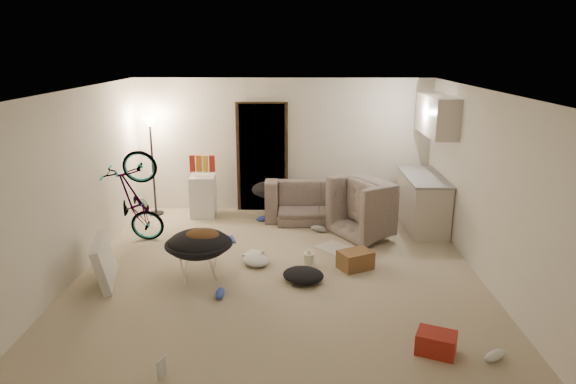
{
  "coord_description": "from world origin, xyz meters",
  "views": [
    {
      "loc": [
        0.23,
        -6.52,
        3.03
      ],
      "look_at": [
        0.12,
        0.6,
        1.02
      ],
      "focal_mm": 32.0,
      "sensor_mm": 36.0,
      "label": 1
    }
  ],
  "objects_px": {
    "armchair": "(378,213)",
    "drink_case_b": "(436,343)",
    "drink_case_a": "(355,260)",
    "juicer": "(309,258)",
    "saucer_chair": "(199,250)",
    "bicycle": "(137,218)",
    "tv_box": "(104,261)",
    "sofa": "(319,203)",
    "floor_lamp": "(151,146)",
    "mini_fridge": "(203,196)",
    "kitchen_counter": "(423,203)"
  },
  "relations": [
    {
      "from": "drink_case_a",
      "to": "floor_lamp",
      "type": "bearing_deg",
      "value": 117.24
    },
    {
      "from": "armchair",
      "to": "mini_fridge",
      "type": "distance_m",
      "value": 3.21
    },
    {
      "from": "sofa",
      "to": "juicer",
      "type": "xyz_separation_m",
      "value": [
        -0.24,
        -2.07,
        -0.19
      ]
    },
    {
      "from": "floor_lamp",
      "to": "bicycle",
      "type": "distance_m",
      "value": 1.72
    },
    {
      "from": "kitchen_counter",
      "to": "armchair",
      "type": "distance_m",
      "value": 0.87
    },
    {
      "from": "floor_lamp",
      "to": "saucer_chair",
      "type": "xyz_separation_m",
      "value": [
        1.33,
        -2.71,
        -0.92
      ]
    },
    {
      "from": "drink_case_b",
      "to": "saucer_chair",
      "type": "bearing_deg",
      "value": 169.55
    },
    {
      "from": "armchair",
      "to": "floor_lamp",
      "type": "bearing_deg",
      "value": 46.87
    },
    {
      "from": "kitchen_counter",
      "to": "drink_case_b",
      "type": "bearing_deg",
      "value": -101.0
    },
    {
      "from": "sofa",
      "to": "saucer_chair",
      "type": "relative_size",
      "value": 2.14
    },
    {
      "from": "sofa",
      "to": "bicycle",
      "type": "bearing_deg",
      "value": 22.59
    },
    {
      "from": "drink_case_b",
      "to": "kitchen_counter",
      "type": "bearing_deg",
      "value": 101.72
    },
    {
      "from": "floor_lamp",
      "to": "kitchen_counter",
      "type": "xyz_separation_m",
      "value": [
        4.83,
        -0.65,
        -0.87
      ]
    },
    {
      "from": "bicycle",
      "to": "saucer_chair",
      "type": "xyz_separation_m",
      "value": [
        1.23,
        -1.24,
        -0.02
      ]
    },
    {
      "from": "bicycle",
      "to": "tv_box",
      "type": "height_order",
      "value": "bicycle"
    },
    {
      "from": "armchair",
      "to": "mini_fridge",
      "type": "height_order",
      "value": "mini_fridge"
    },
    {
      "from": "kitchen_counter",
      "to": "drink_case_a",
      "type": "distance_m",
      "value": 2.25
    },
    {
      "from": "floor_lamp",
      "to": "sofa",
      "type": "distance_m",
      "value": 3.24
    },
    {
      "from": "tv_box",
      "to": "drink_case_a",
      "type": "height_order",
      "value": "tv_box"
    },
    {
      "from": "kitchen_counter",
      "to": "sofa",
      "type": "distance_m",
      "value": 1.83
    },
    {
      "from": "kitchen_counter",
      "to": "juicer",
      "type": "distance_m",
      "value": 2.6
    },
    {
      "from": "saucer_chair",
      "to": "drink_case_b",
      "type": "bearing_deg",
      "value": -33.17
    },
    {
      "from": "kitchen_counter",
      "to": "bicycle",
      "type": "distance_m",
      "value": 4.8
    },
    {
      "from": "mini_fridge",
      "to": "tv_box",
      "type": "xyz_separation_m",
      "value": [
        -0.82,
        -2.82,
        -0.08
      ]
    },
    {
      "from": "floor_lamp",
      "to": "drink_case_b",
      "type": "xyz_separation_m",
      "value": [
        4.08,
        -4.51,
        -1.19
      ]
    },
    {
      "from": "sofa",
      "to": "kitchen_counter",
      "type": "bearing_deg",
      "value": 165.16
    },
    {
      "from": "armchair",
      "to": "juicer",
      "type": "relative_size",
      "value": 4.9
    },
    {
      "from": "armchair",
      "to": "kitchen_counter",
      "type": "bearing_deg",
      "value": -99.81
    },
    {
      "from": "drink_case_a",
      "to": "drink_case_b",
      "type": "distance_m",
      "value": 2.17
    },
    {
      "from": "bicycle",
      "to": "saucer_chair",
      "type": "distance_m",
      "value": 1.74
    },
    {
      "from": "drink_case_a",
      "to": "mini_fridge",
      "type": "bearing_deg",
      "value": 109.85
    },
    {
      "from": "saucer_chair",
      "to": "juicer",
      "type": "height_order",
      "value": "saucer_chair"
    },
    {
      "from": "mini_fridge",
      "to": "saucer_chair",
      "type": "xyz_separation_m",
      "value": [
        0.4,
        -2.61,
        0.0
      ]
    },
    {
      "from": "bicycle",
      "to": "tv_box",
      "type": "relative_size",
      "value": 1.71
    },
    {
      "from": "kitchen_counter",
      "to": "drink_case_b",
      "type": "distance_m",
      "value": 3.94
    },
    {
      "from": "tv_box",
      "to": "drink_case_b",
      "type": "xyz_separation_m",
      "value": [
        3.98,
        -1.59,
        -0.19
      ]
    },
    {
      "from": "tv_box",
      "to": "drink_case_a",
      "type": "relative_size",
      "value": 2.0
    },
    {
      "from": "kitchen_counter",
      "to": "drink_case_a",
      "type": "bearing_deg",
      "value": -127.2
    },
    {
      "from": "drink_case_a",
      "to": "sofa",
      "type": "bearing_deg",
      "value": 72.69
    },
    {
      "from": "armchair",
      "to": "saucer_chair",
      "type": "distance_m",
      "value": 3.22
    },
    {
      "from": "drink_case_a",
      "to": "juicer",
      "type": "xyz_separation_m",
      "value": [
        -0.66,
        0.15,
        -0.04
      ]
    },
    {
      "from": "armchair",
      "to": "tv_box",
      "type": "xyz_separation_m",
      "value": [
        -3.92,
        -1.98,
        -0.05
      ]
    },
    {
      "from": "tv_box",
      "to": "drink_case_a",
      "type": "bearing_deg",
      "value": -6.01
    },
    {
      "from": "armchair",
      "to": "drink_case_b",
      "type": "xyz_separation_m",
      "value": [
        0.06,
        -3.56,
        -0.24
      ]
    },
    {
      "from": "sofa",
      "to": "floor_lamp",
      "type": "bearing_deg",
      "value": -4.26
    },
    {
      "from": "mini_fridge",
      "to": "floor_lamp",
      "type": "bearing_deg",
      "value": 172.04
    },
    {
      "from": "armchair",
      "to": "saucer_chair",
      "type": "bearing_deg",
      "value": 93.29
    },
    {
      "from": "bicycle",
      "to": "juicer",
      "type": "height_order",
      "value": "bicycle"
    },
    {
      "from": "drink_case_a",
      "to": "saucer_chair",
      "type": "bearing_deg",
      "value": 159.56
    },
    {
      "from": "bicycle",
      "to": "saucer_chair",
      "type": "height_order",
      "value": "bicycle"
    }
  ]
}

